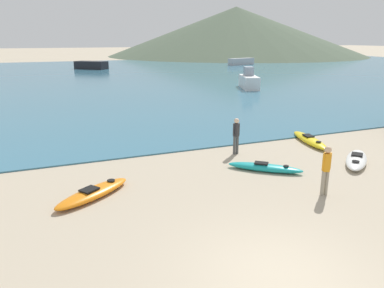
{
  "coord_description": "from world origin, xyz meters",
  "views": [
    {
      "loc": [
        -4.28,
        -5.59,
        4.81
      ],
      "look_at": [
        1.51,
        8.44,
        0.5
      ],
      "focal_mm": 35.0,
      "sensor_mm": 36.0,
      "label": 1
    }
  ],
  "objects_px": {
    "kayak_on_sand_1": "(309,140)",
    "kayak_on_sand_3": "(265,167)",
    "moored_boat_3": "(249,81)",
    "moored_boat_1": "(91,65)",
    "moored_boat_0": "(241,61)",
    "person_near_waterline": "(236,134)",
    "person_near_foreground": "(326,167)",
    "kayak_on_sand_4": "(93,193)",
    "kayak_on_sand_0": "(356,160)"
  },
  "relations": [
    {
      "from": "person_near_waterline",
      "to": "moored_boat_1",
      "type": "xyz_separation_m",
      "value": [
        0.68,
        48.51,
        -0.23
      ]
    },
    {
      "from": "kayak_on_sand_4",
      "to": "person_near_waterline",
      "type": "relative_size",
      "value": 1.79
    },
    {
      "from": "kayak_on_sand_4",
      "to": "person_near_waterline",
      "type": "xyz_separation_m",
      "value": [
        6.33,
        2.32,
        0.75
      ]
    },
    {
      "from": "kayak_on_sand_0",
      "to": "person_near_waterline",
      "type": "xyz_separation_m",
      "value": [
        -3.81,
        2.97,
        0.73
      ]
    },
    {
      "from": "person_near_foreground",
      "to": "kayak_on_sand_3",
      "type": "bearing_deg",
      "value": 100.68
    },
    {
      "from": "kayak_on_sand_1",
      "to": "moored_boat_1",
      "type": "distance_m",
      "value": 48.43
    },
    {
      "from": "kayak_on_sand_1",
      "to": "moored_boat_1",
      "type": "bearing_deg",
      "value": 94.04
    },
    {
      "from": "moored_boat_1",
      "to": "kayak_on_sand_0",
      "type": "bearing_deg",
      "value": -86.53
    },
    {
      "from": "moored_boat_0",
      "to": "moored_boat_3",
      "type": "distance_m",
      "value": 33.53
    },
    {
      "from": "kayak_on_sand_3",
      "to": "person_near_waterline",
      "type": "distance_m",
      "value": 2.43
    },
    {
      "from": "kayak_on_sand_1",
      "to": "moored_boat_3",
      "type": "height_order",
      "value": "moored_boat_3"
    },
    {
      "from": "kayak_on_sand_3",
      "to": "moored_boat_0",
      "type": "bearing_deg",
      "value": 61.23
    },
    {
      "from": "kayak_on_sand_3",
      "to": "person_near_foreground",
      "type": "distance_m",
      "value": 2.77
    },
    {
      "from": "kayak_on_sand_4",
      "to": "kayak_on_sand_3",
      "type": "bearing_deg",
      "value": 0.05
    },
    {
      "from": "kayak_on_sand_0",
      "to": "person_near_foreground",
      "type": "distance_m",
      "value": 3.95
    },
    {
      "from": "person_near_waterline",
      "to": "person_near_foreground",
      "type": "bearing_deg",
      "value": -84.6
    },
    {
      "from": "person_near_waterline",
      "to": "moored_boat_0",
      "type": "distance_m",
      "value": 55.28
    },
    {
      "from": "kayak_on_sand_1",
      "to": "kayak_on_sand_3",
      "type": "relative_size",
      "value": 1.34
    },
    {
      "from": "kayak_on_sand_3",
      "to": "moored_boat_3",
      "type": "relative_size",
      "value": 0.57
    },
    {
      "from": "kayak_on_sand_0",
      "to": "kayak_on_sand_3",
      "type": "distance_m",
      "value": 3.89
    },
    {
      "from": "kayak_on_sand_4",
      "to": "person_near_foreground",
      "type": "relative_size",
      "value": 1.73
    },
    {
      "from": "kayak_on_sand_0",
      "to": "moored_boat_0",
      "type": "height_order",
      "value": "moored_boat_0"
    },
    {
      "from": "kayak_on_sand_0",
      "to": "kayak_on_sand_1",
      "type": "xyz_separation_m",
      "value": [
        0.29,
        3.17,
        -0.01
      ]
    },
    {
      "from": "kayak_on_sand_1",
      "to": "kayak_on_sand_3",
      "type": "xyz_separation_m",
      "value": [
        -4.12,
        -2.51,
        -0.01
      ]
    },
    {
      "from": "kayak_on_sand_4",
      "to": "moored_boat_3",
      "type": "distance_m",
      "value": 27.44
    },
    {
      "from": "moored_boat_1",
      "to": "moored_boat_3",
      "type": "relative_size",
      "value": 1.19
    },
    {
      "from": "person_near_waterline",
      "to": "moored_boat_0",
      "type": "height_order",
      "value": "person_near_waterline"
    },
    {
      "from": "kayak_on_sand_4",
      "to": "moored_boat_3",
      "type": "height_order",
      "value": "moored_boat_3"
    },
    {
      "from": "person_near_foreground",
      "to": "person_near_waterline",
      "type": "relative_size",
      "value": 1.03
    },
    {
      "from": "person_near_waterline",
      "to": "moored_boat_3",
      "type": "distance_m",
      "value": 21.78
    },
    {
      "from": "person_near_foreground",
      "to": "moored_boat_3",
      "type": "distance_m",
      "value": 25.88
    },
    {
      "from": "person_near_foreground",
      "to": "moored_boat_1",
      "type": "distance_m",
      "value": 53.44
    },
    {
      "from": "moored_boat_3",
      "to": "person_near_foreground",
      "type": "bearing_deg",
      "value": -115.5
    },
    {
      "from": "kayak_on_sand_1",
      "to": "moored_boat_0",
      "type": "bearing_deg",
      "value": 63.83
    },
    {
      "from": "moored_boat_0",
      "to": "moored_boat_1",
      "type": "bearing_deg",
      "value": 178.75
    },
    {
      "from": "kayak_on_sand_1",
      "to": "moored_boat_3",
      "type": "relative_size",
      "value": 0.77
    },
    {
      "from": "person_near_waterline",
      "to": "moored_boat_0",
      "type": "xyz_separation_m",
      "value": [
        27.55,
        47.93,
        -0.25
      ]
    },
    {
      "from": "kayak_on_sand_0",
      "to": "person_near_foreground",
      "type": "xyz_separation_m",
      "value": [
        -3.34,
        -1.96,
        0.76
      ]
    },
    {
      "from": "kayak_on_sand_1",
      "to": "moored_boat_1",
      "type": "height_order",
      "value": "moored_boat_1"
    },
    {
      "from": "moored_boat_1",
      "to": "kayak_on_sand_3",
      "type": "bearing_deg",
      "value": -90.8
    },
    {
      "from": "person_near_foreground",
      "to": "moored_boat_1",
      "type": "height_order",
      "value": "person_near_foreground"
    },
    {
      "from": "moored_boat_1",
      "to": "moored_boat_3",
      "type": "distance_m",
      "value": 32.0
    },
    {
      "from": "person_near_waterline",
      "to": "moored_boat_3",
      "type": "height_order",
      "value": "moored_boat_3"
    },
    {
      "from": "kayak_on_sand_4",
      "to": "moored_boat_1",
      "type": "height_order",
      "value": "moored_boat_1"
    },
    {
      "from": "kayak_on_sand_0",
      "to": "kayak_on_sand_4",
      "type": "relative_size",
      "value": 0.93
    },
    {
      "from": "person_near_waterline",
      "to": "moored_boat_1",
      "type": "height_order",
      "value": "person_near_waterline"
    },
    {
      "from": "moored_boat_0",
      "to": "moored_boat_3",
      "type": "bearing_deg",
      "value": -118.4
    },
    {
      "from": "kayak_on_sand_0",
      "to": "kayak_on_sand_1",
      "type": "height_order",
      "value": "kayak_on_sand_0"
    },
    {
      "from": "kayak_on_sand_4",
      "to": "moored_boat_3",
      "type": "relative_size",
      "value": 0.65
    },
    {
      "from": "kayak_on_sand_1",
      "to": "kayak_on_sand_3",
      "type": "height_order",
      "value": "kayak_on_sand_1"
    }
  ]
}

